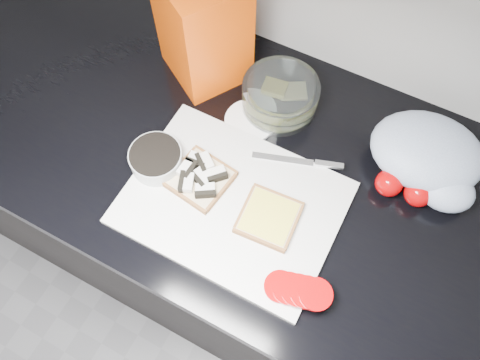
% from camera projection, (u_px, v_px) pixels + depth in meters
% --- Properties ---
extents(base_cabinet, '(3.50, 0.60, 0.86)m').
position_uv_depth(base_cabinet, '(263.00, 245.00, 1.35)').
color(base_cabinet, black).
rests_on(base_cabinet, ground).
extents(countertop, '(3.50, 0.64, 0.04)m').
position_uv_depth(countertop, '(273.00, 173.00, 0.95)').
color(countertop, black).
rests_on(countertop, base_cabinet).
extents(cutting_board, '(0.40, 0.30, 0.01)m').
position_uv_depth(cutting_board, '(233.00, 203.00, 0.89)').
color(cutting_board, silver).
rests_on(cutting_board, countertop).
extents(bread_left, '(0.12, 0.12, 0.03)m').
position_uv_depth(bread_left, '(201.00, 178.00, 0.90)').
color(bread_left, '#C6B78C').
rests_on(bread_left, cutting_board).
extents(bread_right, '(0.12, 0.12, 0.02)m').
position_uv_depth(bread_right, '(269.00, 218.00, 0.86)').
color(bread_right, '#C6B78C').
rests_on(bread_right, cutting_board).
extents(tomato_slices, '(0.13, 0.08, 0.02)m').
position_uv_depth(tomato_slices, '(298.00, 290.00, 0.80)').
color(tomato_slices, '#AD0305').
rests_on(tomato_slices, cutting_board).
extents(knife, '(0.18, 0.07, 0.01)m').
position_uv_depth(knife, '(309.00, 162.00, 0.92)').
color(knife, silver).
rests_on(knife, cutting_board).
extents(seed_tub, '(0.10, 0.10, 0.05)m').
position_uv_depth(seed_tub, '(157.00, 160.00, 0.91)').
color(seed_tub, '#ADB2B2').
rests_on(seed_tub, countertop).
extents(tub_lid, '(0.13, 0.13, 0.01)m').
position_uv_depth(tub_lid, '(250.00, 121.00, 0.98)').
color(tub_lid, white).
rests_on(tub_lid, countertop).
extents(glass_bowl, '(0.16, 0.16, 0.07)m').
position_uv_depth(glass_bowl, '(280.00, 96.00, 0.97)').
color(glass_bowl, silver).
rests_on(glass_bowl, countertop).
extents(bread_bag, '(0.21, 0.21, 0.25)m').
position_uv_depth(bread_bag, '(203.00, 26.00, 0.94)').
color(bread_bag, '#EF3F03').
rests_on(bread_bag, countertop).
extents(steel_canister, '(0.09, 0.09, 0.22)m').
position_uv_depth(steel_canister, '(224.00, 29.00, 0.96)').
color(steel_canister, silver).
rests_on(steel_canister, countertop).
extents(grocery_bag, '(0.24, 0.20, 0.10)m').
position_uv_depth(grocery_bag, '(430.00, 157.00, 0.89)').
color(grocery_bag, silver).
rests_on(grocery_bag, countertop).
extents(whole_tomatoes, '(0.11, 0.06, 0.05)m').
position_uv_depth(whole_tomatoes, '(404.00, 188.00, 0.88)').
color(whole_tomatoes, '#AD0305').
rests_on(whole_tomatoes, countertop).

